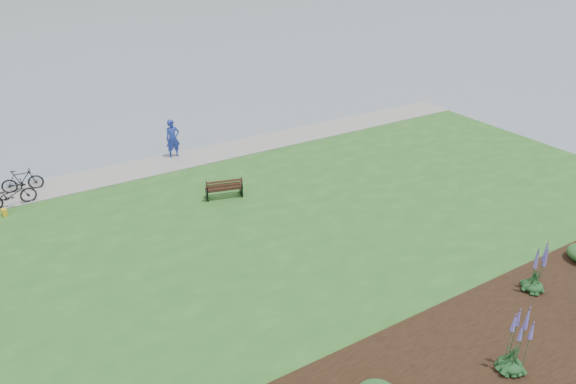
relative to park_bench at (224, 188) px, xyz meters
name	(u,v)px	position (x,y,z in m)	size (l,w,h in m)	color
ground	(253,226)	(0.23, -2.12, -0.86)	(600.00, 600.00, 0.00)	slate
lawn	(279,245)	(0.23, -4.12, -0.66)	(34.00, 20.00, 0.40)	#25591F
shoreline_path	(188,159)	(0.23, 4.78, -0.45)	(34.00, 2.20, 0.03)	gray
garden_bed	(517,340)	(3.23, -11.92, -0.44)	(24.00, 4.40, 0.04)	black
park_bench	(224,188)	(0.00, 0.00, 0.00)	(1.61, 0.97, 0.93)	#321B13
person	(172,135)	(-0.25, 5.38, 0.67)	(0.82, 0.56, 2.26)	navy
bicycle_a	(11,195)	(-7.71, 3.79, 0.04)	(1.93, 0.67, 1.01)	black
bicycle_b	(22,180)	(-7.15, 5.08, 0.04)	(1.67, 0.48, 1.01)	black
pannier	(4,212)	(-8.07, 3.10, -0.32)	(0.17, 0.26, 0.28)	gold
echium_0	(516,342)	(2.13, -12.50, 0.48)	(0.62, 0.62, 2.12)	#163C1D
echium_1	(537,271)	(5.50, -10.72, 0.30)	(0.62, 0.62, 1.83)	#163C1D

